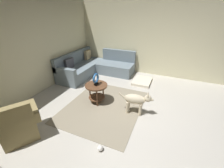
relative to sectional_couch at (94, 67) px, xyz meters
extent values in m
cube|color=#B7B2A8|center=(-1.99, -2.02, -0.34)|extent=(6.00, 6.00, 0.10)
cube|color=beige|center=(-1.99, 0.92, 1.06)|extent=(6.00, 0.12, 2.70)
cube|color=beige|center=(0.95, -2.02, 1.06)|extent=(0.12, 6.00, 2.70)
cube|color=gray|center=(-1.84, -1.32, -0.28)|extent=(2.30, 1.90, 0.01)
cube|color=slate|center=(-0.26, 0.38, -0.08)|extent=(2.20, 0.85, 0.42)
cube|color=slate|center=(-0.26, 0.74, 0.36)|extent=(2.20, 0.14, 0.46)
cube|color=slate|center=(0.42, -0.74, -0.08)|extent=(0.85, 1.40, 0.42)
cube|color=slate|center=(0.77, -0.74, 0.36)|extent=(0.14, 1.40, 0.46)
cube|color=slate|center=(-1.28, 0.38, 0.24)|extent=(0.16, 0.85, 0.22)
cube|color=tan|center=(0.49, 0.59, 0.30)|extent=(0.39, 0.15, 0.38)
cube|color=#4C4C56|center=(-0.76, 0.59, 0.30)|extent=(0.39, 0.17, 0.38)
cube|color=olive|center=(-3.44, -0.23, -0.09)|extent=(0.82, 0.82, 0.40)
cube|color=olive|center=(-3.57, -0.44, 0.35)|extent=(0.58, 0.43, 0.48)
cube|color=olive|center=(-3.14, -0.41, 0.22)|extent=(0.40, 0.56, 0.22)
cylinder|color=brown|center=(-1.72, -1.04, 0.23)|extent=(0.60, 0.60, 0.04)
cylinder|color=brown|center=(-1.72, -1.04, -0.14)|extent=(0.45, 0.45, 0.02)
cylinder|color=brown|center=(-1.72, -0.83, -0.04)|extent=(0.04, 0.04, 0.50)
cylinder|color=brown|center=(-1.91, -1.15, -0.04)|extent=(0.04, 0.04, 0.50)
cylinder|color=brown|center=(-1.53, -1.15, -0.04)|extent=(0.04, 0.04, 0.50)
cube|color=black|center=(-1.72, -1.04, 0.28)|extent=(0.12, 0.08, 0.05)
torus|color=#265999|center=(-1.72, -1.04, 0.44)|extent=(0.28, 0.06, 0.28)
cube|color=beige|center=(-0.01, -1.94, -0.24)|extent=(0.80, 0.60, 0.09)
cylinder|color=beige|center=(-1.70, -2.27, -0.13)|extent=(0.07, 0.07, 0.32)
cylinder|color=beige|center=(-1.84, -2.29, -0.13)|extent=(0.07, 0.07, 0.32)
cylinder|color=beige|center=(-1.73, -1.96, -0.13)|extent=(0.07, 0.07, 0.32)
cylinder|color=beige|center=(-1.87, -1.98, -0.13)|extent=(0.07, 0.07, 0.32)
ellipsoid|color=beige|center=(-1.78, -2.13, 0.12)|extent=(0.28, 0.54, 0.24)
sphere|color=beige|center=(-1.75, -2.42, 0.19)|extent=(0.17, 0.17, 0.17)
ellipsoid|color=beige|center=(-1.74, -2.50, 0.17)|extent=(0.08, 0.13, 0.07)
cone|color=beige|center=(-1.71, -2.41, 0.30)|extent=(0.06, 0.06, 0.07)
cone|color=beige|center=(-1.80, -2.42, 0.30)|extent=(0.06, 0.06, 0.07)
cylinder|color=beige|center=(-1.82, -1.82, 0.16)|extent=(0.06, 0.20, 0.16)
sphere|color=silver|center=(-3.11, -1.86, -0.23)|extent=(0.11, 0.11, 0.11)
camera|label=1|loc=(-4.69, -2.77, 2.02)|focal=23.12mm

